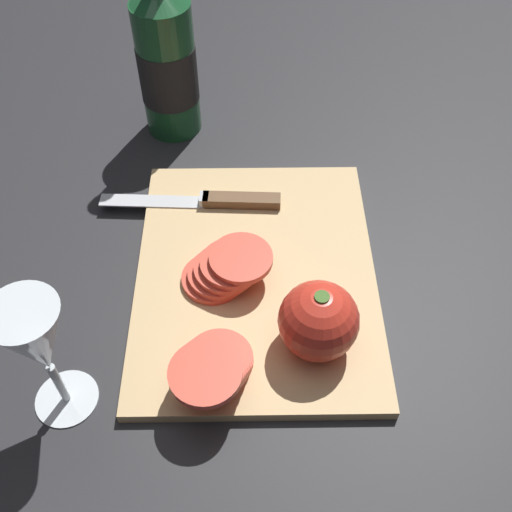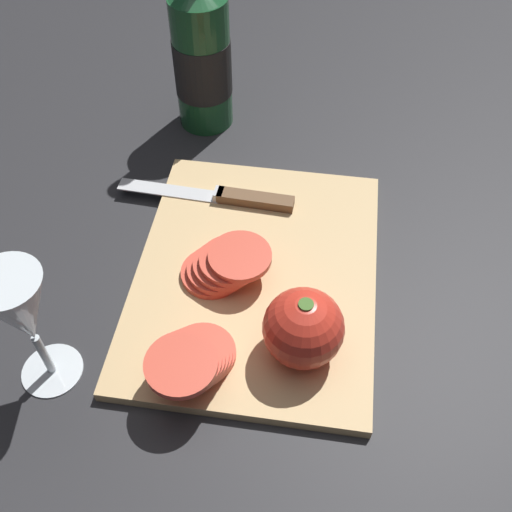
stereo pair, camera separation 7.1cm
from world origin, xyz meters
The scene contains 8 objects.
ground_plane centered at (0.00, 0.00, 0.00)m, with size 3.00×3.00×0.00m, color #28282B.
cutting_board centered at (0.10, 0.02, 0.01)m, with size 0.38×0.29×0.01m.
wine_bottle centered at (-0.21, -0.11, 0.11)m, with size 0.08×0.08×0.33m.
wine_glass centered at (0.26, -0.19, 0.11)m, with size 0.07×0.07×0.17m.
whole_tomato centered at (0.20, 0.08, 0.06)m, with size 0.09×0.09×0.09m.
knife centered at (-0.02, -0.02, 0.02)m, with size 0.03×0.25×0.01m.
tomato_slice_stack_near centered at (0.11, -0.02, 0.04)m, with size 0.08×0.11×0.04m.
tomato_slice_stack_far centered at (0.24, -0.03, 0.04)m, with size 0.11×0.09×0.05m.
Camera 1 is at (0.55, 0.01, 0.59)m, focal length 42.00 mm.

